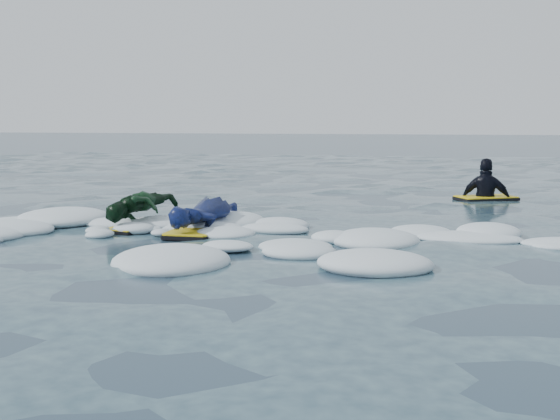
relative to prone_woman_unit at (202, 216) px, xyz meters
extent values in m
plane|color=#1A343F|center=(1.07, -1.51, -0.22)|extent=(120.00, 120.00, 0.00)
cube|color=black|center=(0.00, -0.22, -0.18)|extent=(0.61, 1.10, 0.06)
cube|color=yellow|center=(0.00, -0.22, -0.15)|extent=(0.59, 1.08, 0.02)
imported|color=navy|center=(0.00, 0.03, 0.02)|extent=(0.74, 1.70, 0.40)
cube|color=black|center=(-0.92, -0.07, -0.19)|extent=(0.71, 0.96, 0.04)
cube|color=yellow|center=(-0.92, -0.07, -0.16)|extent=(0.68, 0.94, 0.02)
cube|color=blue|center=(-0.92, -0.07, -0.15)|extent=(0.39, 0.83, 0.01)
imported|color=#0E3517|center=(-0.92, 0.13, 0.05)|extent=(0.90, 1.40, 0.49)
cube|color=black|center=(3.99, 4.58, -0.18)|extent=(1.25, 1.04, 0.05)
cube|color=yellow|center=(3.99, 4.58, -0.15)|extent=(1.21, 1.01, 0.02)
imported|color=black|center=(3.99, 4.58, -0.25)|extent=(0.99, 0.49, 1.64)
camera|label=1|loc=(3.01, -8.87, 1.30)|focal=45.00mm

